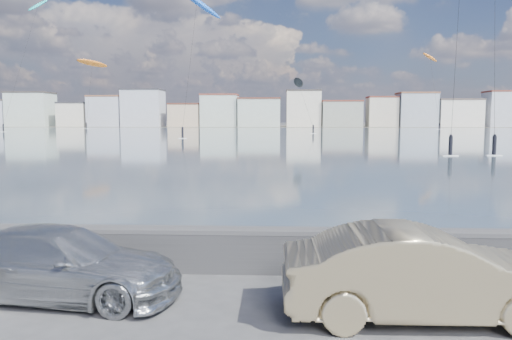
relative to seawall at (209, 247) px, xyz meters
The scene contains 12 objects.
ground 2.76m from the seawall, 90.00° to the right, with size 700.00×700.00×0.00m, color #333335.
bay_water 88.80m from the seawall, 90.00° to the left, with size 500.00×177.00×0.00m, color #2D414E.
far_shore_strip 197.30m from the seawall, 90.00° to the left, with size 500.00×60.00×0.00m, color #4C473D.
seawall is the anchor object (origin of this frame).
far_buildings 183.39m from the seawall, 89.59° to the left, with size 240.79×13.26×14.60m.
car_silver 3.15m from the seawall, 147.12° to the right, with size 1.92×4.71×1.37m, color #A9ADB0.
car_champagne 4.73m from the seawall, 30.80° to the right, with size 1.69×4.83×1.59m, color tan.
kitesurfer_1 164.25m from the seawall, 72.04° to the left, with size 8.01×17.07×24.73m.
kitesurfer_2 143.86m from the seawall, 117.12° to the left, with size 5.58×19.58×36.28m.
kitesurfer_3 169.48m from the seawall, 111.36° to the left, with size 9.88×14.08×23.54m.
kitesurfer_4 84.03m from the seawall, 99.35° to the left, with size 9.55×12.01×27.42m.
kitesurfer_9 115.20m from the seawall, 86.79° to the left, with size 5.09×20.16×13.49m.
Camera 1 is at (1.56, -8.22, 3.48)m, focal length 35.00 mm.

